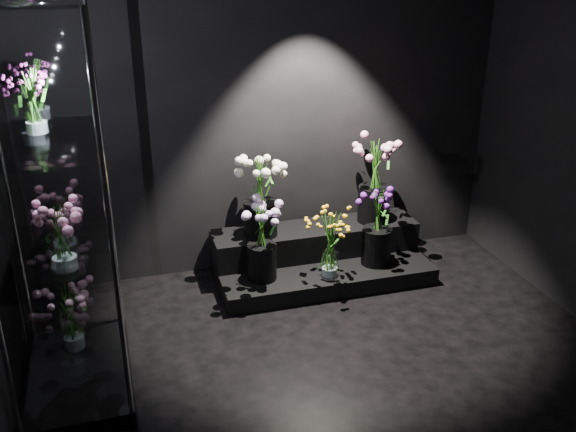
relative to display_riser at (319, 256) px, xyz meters
name	(u,v)px	position (x,y,z in m)	size (l,w,h in m)	color
floor	(352,399)	(-0.33, -1.64, -0.16)	(4.00, 4.00, 0.00)	black
wall_back	(269,108)	(-0.33, 0.36, 1.24)	(4.00, 4.00, 0.00)	black
display_riser	(319,256)	(0.00, 0.00, 0.00)	(1.79, 0.80, 0.40)	black
display_case	(54,214)	(-1.99, -0.99, 1.04)	(0.65, 1.09, 2.40)	black
bouquet_orange_bells	(330,244)	(-0.02, -0.33, 0.27)	(0.31, 0.31, 0.55)	white
bouquet_lilac	(262,234)	(-0.56, -0.22, 0.38)	(0.50, 0.50, 0.68)	black
bouquet_purple	(377,226)	(0.43, -0.22, 0.33)	(0.33, 0.33, 0.66)	black
bouquet_cream_roses	(260,192)	(-0.49, 0.08, 0.62)	(0.49, 0.49, 0.68)	black
bouquet_pink_roses	(375,176)	(0.52, 0.09, 0.65)	(0.51, 0.51, 0.73)	black
bouquet_case_pink	(61,235)	(-1.95, -1.18, 0.98)	(0.35, 0.35, 0.40)	white
bouquet_case_magenta	(33,101)	(-2.02, -0.82, 1.67)	(0.29, 0.29, 0.37)	white
bouquet_case_base_pink	(70,314)	(-2.01, -0.74, 0.21)	(0.38, 0.38, 0.50)	white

